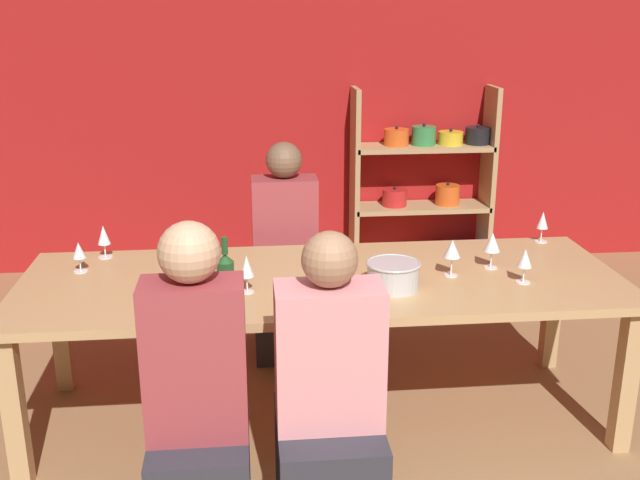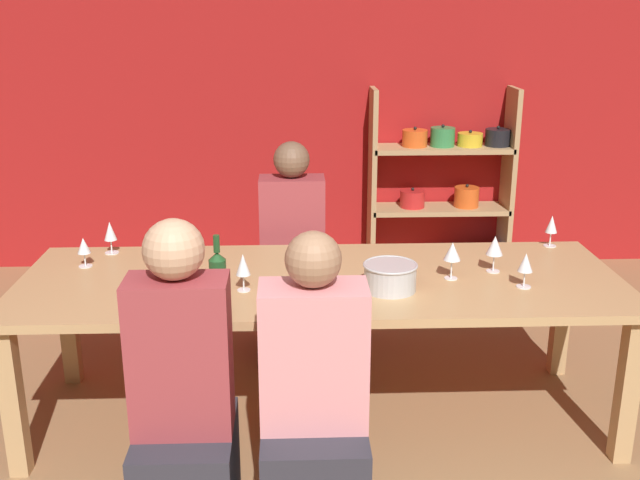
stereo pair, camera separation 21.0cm
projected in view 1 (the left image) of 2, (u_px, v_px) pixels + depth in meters
wall_back_red at (288, 87)px, 5.44m from camera, size 8.80×0.06×2.70m
shelf_unit at (427, 193)px, 5.58m from camera, size 1.04×0.30×1.36m
dining_table at (322, 291)px, 3.48m from camera, size 2.78×0.99×0.73m
mixing_bowl at (393, 274)px, 3.31m from camera, size 0.24×0.24×0.12m
wine_bottle_green at (226, 285)px, 2.97m from camera, size 0.07×0.07×0.34m
wine_glass_red_a at (525, 260)px, 3.36m from camera, size 0.07×0.07×0.16m
wine_glass_empty_a at (247, 267)px, 3.24m from camera, size 0.06×0.06×0.17m
wine_glass_white_a at (492, 243)px, 3.54m from camera, size 0.08×0.08×0.18m
wine_glass_white_b at (543, 222)px, 3.94m from camera, size 0.07×0.07×0.17m
wine_glass_white_c at (104, 236)px, 3.70m from camera, size 0.07×0.07×0.17m
wine_glass_empty_b at (452, 249)px, 3.44m from camera, size 0.08×0.08×0.17m
wine_glass_white_d at (79, 252)px, 3.50m from camera, size 0.07×0.07×0.14m
person_near_a at (198, 423)px, 2.74m from camera, size 0.36×0.46×1.24m
person_far_a at (286, 276)px, 4.25m from camera, size 0.36×0.45×1.22m
person_near_b at (329, 426)px, 2.78m from camera, size 0.39×0.49×1.19m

